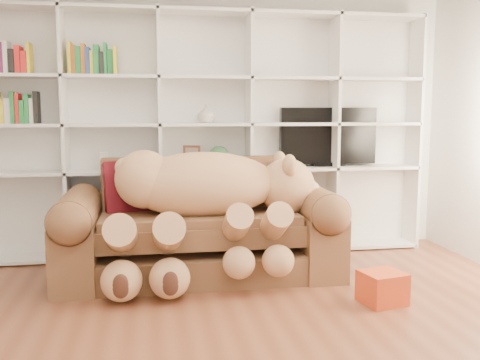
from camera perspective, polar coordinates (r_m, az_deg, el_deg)
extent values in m
plane|color=brown|center=(3.31, 0.75, -18.19)|extent=(5.00, 5.00, 0.00)
cube|color=silver|center=(5.47, -3.97, 6.52)|extent=(5.00, 0.02, 2.70)
cube|color=white|center=(5.44, -3.92, 4.93)|extent=(4.40, 0.03, 2.40)
cube|color=white|center=(5.31, -18.12, 4.53)|extent=(0.03, 0.35, 2.40)
cube|color=white|center=(5.25, -8.55, 4.78)|extent=(0.03, 0.35, 2.40)
cube|color=white|center=(5.34, 0.97, 4.90)|extent=(0.03, 0.35, 2.40)
cube|color=white|center=(5.57, 9.93, 4.90)|extent=(0.03, 0.35, 2.40)
cube|color=white|center=(5.92, 18.01, 4.79)|extent=(0.03, 0.35, 2.40)
cube|color=white|center=(5.46, -3.65, -7.51)|extent=(4.40, 0.35, 0.03)
cube|color=white|center=(5.30, -3.72, 1.08)|extent=(4.40, 0.35, 0.03)
cube|color=white|center=(5.27, -3.76, 5.95)|extent=(4.40, 0.35, 0.03)
cube|color=white|center=(5.28, -3.80, 10.83)|extent=(4.40, 0.35, 0.03)
cube|color=white|center=(5.36, -3.86, 17.47)|extent=(4.40, 0.35, 0.03)
cube|color=brown|center=(4.74, -4.30, -8.70)|extent=(2.28, 0.92, 0.24)
cube|color=brown|center=(4.63, -4.32, -4.52)|extent=(1.69, 0.76, 0.33)
cube|color=brown|center=(5.01, -4.80, -0.97)|extent=(1.69, 0.22, 0.60)
cube|color=brown|center=(4.71, -16.85, -6.84)|extent=(0.35, 1.03, 0.60)
cube|color=brown|center=(4.89, 7.73, -6.08)|extent=(0.35, 1.03, 0.60)
cylinder|color=brown|center=(4.65, -16.98, -3.27)|extent=(0.35, 0.98, 0.35)
cylinder|color=brown|center=(4.83, 7.79, -2.63)|extent=(0.35, 0.98, 0.35)
ellipsoid|color=tan|center=(4.54, -3.98, -0.48)|extent=(1.29, 0.62, 0.56)
sphere|color=tan|center=(4.52, -10.17, 0.08)|extent=(0.49, 0.49, 0.49)
sphere|color=tan|center=(4.68, 5.00, -0.68)|extent=(0.49, 0.49, 0.49)
sphere|color=beige|center=(4.74, 7.20, -1.42)|extent=(0.24, 0.24, 0.24)
sphere|color=#3E2116|center=(4.77, 8.28, -1.52)|extent=(0.08, 0.08, 0.08)
ellipsoid|color=tan|center=(4.48, 5.30, 1.54)|extent=(0.12, 0.19, 0.19)
ellipsoid|color=tan|center=(4.81, 4.25, 1.95)|extent=(0.12, 0.19, 0.19)
sphere|color=tan|center=(4.51, -12.17, 1.30)|extent=(0.17, 0.17, 0.17)
cylinder|color=tan|center=(4.28, -0.51, -5.02)|extent=(0.21, 0.59, 0.43)
cylinder|color=tan|center=(4.34, 3.56, -4.87)|extent=(0.21, 0.59, 0.43)
cylinder|color=tan|center=(4.25, -12.49, -5.92)|extent=(0.24, 0.69, 0.50)
cylinder|color=tan|center=(4.24, -7.67, -5.82)|extent=(0.24, 0.69, 0.50)
sphere|color=tan|center=(4.16, -0.09, -8.86)|extent=(0.26, 0.26, 0.26)
sphere|color=tan|center=(4.22, 4.12, -8.64)|extent=(0.26, 0.26, 0.26)
sphere|color=tan|center=(4.14, -12.51, -10.41)|extent=(0.31, 0.31, 0.31)
sphere|color=tan|center=(4.14, -7.51, -10.31)|extent=(0.31, 0.31, 0.31)
cube|color=maroon|center=(4.80, -11.44, -0.92)|extent=(0.52, 0.37, 0.50)
cube|color=#CE421B|center=(4.21, 14.94, -11.03)|extent=(0.35, 0.33, 0.24)
cube|color=black|center=(5.61, 9.37, 4.66)|extent=(1.02, 0.08, 0.58)
cube|color=black|center=(5.63, 9.31, 1.72)|extent=(0.34, 0.18, 0.04)
cube|color=#56301D|center=(5.28, -5.17, 2.51)|extent=(0.17, 0.10, 0.22)
sphere|color=#315F3A|center=(5.31, -2.28, 2.45)|extent=(0.22, 0.22, 0.22)
cylinder|color=beige|center=(5.29, -14.35, 1.95)|extent=(0.10, 0.10, 0.17)
cylinder|color=beige|center=(5.28, -12.22, 1.64)|extent=(0.07, 0.07, 0.11)
sphere|color=silver|center=(5.27, -10.23, 1.79)|extent=(0.12, 0.12, 0.12)
imported|color=#BFB5A8|center=(5.27, -3.62, 7.08)|extent=(0.23, 0.23, 0.18)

